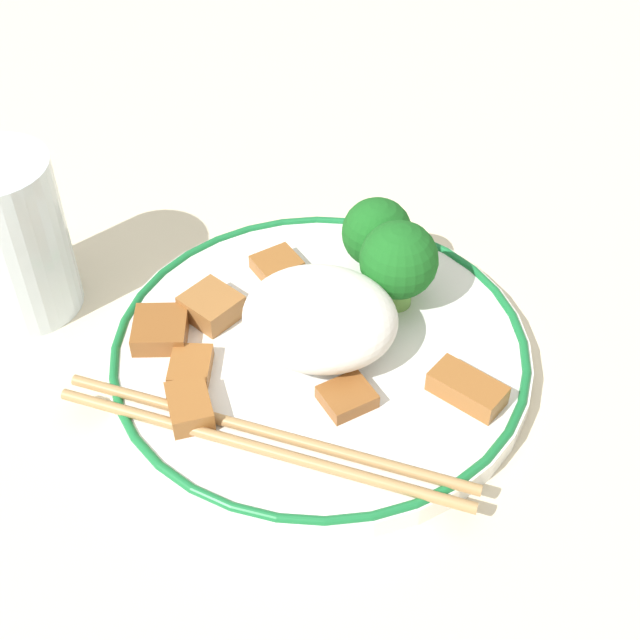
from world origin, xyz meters
The scene contains 14 objects.
ground_plane centered at (0.00, 0.00, 0.00)m, with size 3.00×3.00×0.00m, color beige.
plate centered at (0.00, 0.00, 0.01)m, with size 0.23×0.23×0.02m.
rice_mound centered at (0.00, 0.00, 0.03)m, with size 0.08×0.07×0.04m.
broccoli_back_left centered at (0.04, 0.04, 0.04)m, with size 0.04×0.04×0.05m.
broccoli_back_center centered at (0.02, 0.07, 0.04)m, with size 0.04×0.04×0.05m.
meat_near_front centered at (-0.06, -0.06, 0.02)m, with size 0.03×0.04×0.01m.
meat_near_left centered at (0.02, -0.04, 0.02)m, with size 0.03×0.03×0.01m.
meat_near_right centered at (-0.06, 0.01, 0.02)m, with size 0.04×0.04×0.01m.
meat_near_back centered at (-0.04, 0.06, 0.02)m, with size 0.03×0.03×0.01m.
meat_on_rice_edge centered at (-0.09, -0.01, 0.02)m, with size 0.03×0.04×0.01m.
meat_mid_left centered at (-0.06, -0.03, 0.02)m, with size 0.02×0.03×0.01m.
meat_mid_right centered at (0.08, -0.02, 0.02)m, with size 0.04×0.04×0.01m.
chopsticks centered at (-0.02, -0.07, 0.02)m, with size 0.22×0.05×0.01m.
drinking_glass centered at (-0.18, 0.02, 0.05)m, with size 0.06×0.06×0.10m.
Camera 1 is at (0.06, -0.34, 0.36)m, focal length 50.00 mm.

